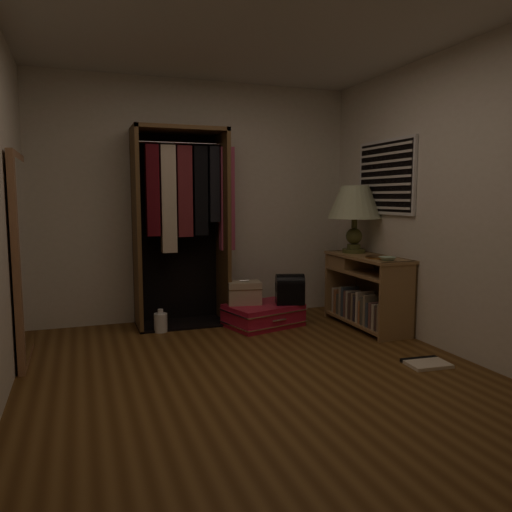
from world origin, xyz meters
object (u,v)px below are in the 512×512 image
(train_case, at_px, (244,292))
(black_bag, at_px, (290,288))
(white_jug, at_px, (161,322))
(open_wardrobe, at_px, (184,211))
(floor_mirror, at_px, (21,259))
(table_lamp, at_px, (355,204))
(console_bookshelf, at_px, (364,289))
(pink_suitcase, at_px, (263,315))

(train_case, distance_m, black_bag, 0.48)
(black_bag, height_order, white_jug, black_bag)
(train_case, bearing_deg, white_jug, -171.77)
(open_wardrobe, height_order, white_jug, open_wardrobe)
(floor_mirror, xyz_separation_m, table_lamp, (3.24, 0.28, 0.43))
(console_bookshelf, bearing_deg, open_wardrobe, 157.42)
(white_jug, bearing_deg, pink_suitcase, -6.48)
(console_bookshelf, xyz_separation_m, table_lamp, (0.00, 0.24, 0.88))
(open_wardrobe, distance_m, pink_suitcase, 1.38)
(open_wardrobe, distance_m, black_bag, 1.38)
(floor_mirror, bearing_deg, white_jug, 23.47)
(open_wardrobe, bearing_deg, table_lamp, -15.60)
(floor_mirror, relative_size, white_jug, 7.28)
(train_case, bearing_deg, pink_suitcase, -17.65)
(console_bookshelf, height_order, train_case, console_bookshelf)
(train_case, bearing_deg, table_lamp, -0.14)
(floor_mirror, relative_size, table_lamp, 2.34)
(table_lamp, bearing_deg, console_bookshelf, -90.97)
(train_case, bearing_deg, floor_mirror, -156.72)
(console_bookshelf, relative_size, train_case, 2.90)
(open_wardrobe, distance_m, train_case, 1.07)
(pink_suitcase, height_order, table_lamp, table_lamp)
(pink_suitcase, height_order, black_bag, black_bag)
(console_bookshelf, distance_m, black_bag, 0.78)
(black_bag, bearing_deg, pink_suitcase, -179.56)
(open_wardrobe, distance_m, white_jug, 1.18)
(train_case, relative_size, white_jug, 1.66)
(train_case, bearing_deg, open_wardrobe, 163.89)
(table_lamp, height_order, white_jug, table_lamp)
(black_bag, distance_m, white_jug, 1.37)
(open_wardrobe, xyz_separation_m, pink_suitcase, (0.75, -0.37, -1.09))
(pink_suitcase, bearing_deg, table_lamp, -22.15)
(black_bag, bearing_deg, open_wardrobe, 171.86)
(open_wardrobe, relative_size, floor_mirror, 1.21)
(open_wardrobe, height_order, floor_mirror, open_wardrobe)
(floor_mirror, relative_size, black_bag, 5.10)
(console_bookshelf, xyz_separation_m, train_case, (-1.18, 0.45, -0.04))
(train_case, height_order, black_bag, black_bag)
(train_case, distance_m, table_lamp, 1.52)
(console_bookshelf, height_order, floor_mirror, floor_mirror)
(train_case, xyz_separation_m, white_jug, (-0.88, 0.03, -0.25))
(white_jug, bearing_deg, train_case, -1.70)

